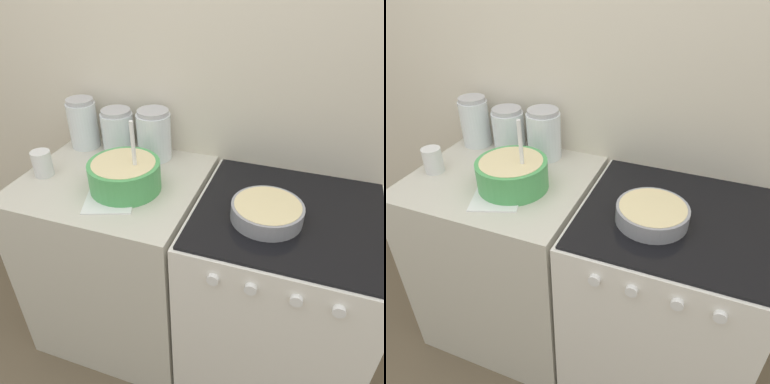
{
  "view_description": "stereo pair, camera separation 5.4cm",
  "coord_description": "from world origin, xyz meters",
  "views": [
    {
      "loc": [
        0.39,
        -0.84,
        1.75
      ],
      "look_at": [
        0.01,
        0.27,
        0.97
      ],
      "focal_mm": 35.0,
      "sensor_mm": 36.0,
      "label": 1
    },
    {
      "loc": [
        0.44,
        -0.82,
        1.75
      ],
      "look_at": [
        0.01,
        0.27,
        0.97
      ],
      "focal_mm": 35.0,
      "sensor_mm": 36.0,
      "label": 2
    }
  ],
  "objects": [
    {
      "name": "wall_back",
      "position": [
        0.0,
        0.69,
        1.2
      ],
      "size": [
        4.5,
        0.05,
        2.4
      ],
      "color": "beige",
      "rests_on": "ground_plane"
    },
    {
      "name": "mixing_bowl",
      "position": [
        -0.28,
        0.28,
        0.99
      ],
      "size": [
        0.29,
        0.29,
        0.3
      ],
      "color": "#4CA559",
      "rests_on": "countertop_cabinet"
    },
    {
      "name": "measuring_spoon",
      "position": [
        -0.25,
        0.16,
        0.94
      ],
      "size": [
        0.12,
        0.04,
        0.04
      ],
      "color": "#333338",
      "rests_on": "countertop_cabinet"
    },
    {
      "name": "countertop_cabinet",
      "position": [
        -0.38,
        0.33,
        0.46
      ],
      "size": [
        0.75,
        0.67,
        0.92
      ],
      "color": "beige",
      "rests_on": "ground_plane"
    },
    {
      "name": "storage_jar_right",
      "position": [
        -0.28,
        0.57,
        1.02
      ],
      "size": [
        0.15,
        0.15,
        0.23
      ],
      "color": "silver",
      "rests_on": "countertop_cabinet"
    },
    {
      "name": "storage_jar_middle",
      "position": [
        -0.46,
        0.57,
        1.01
      ],
      "size": [
        0.15,
        0.15,
        0.21
      ],
      "color": "silver",
      "rests_on": "countertop_cabinet"
    },
    {
      "name": "recipe_page",
      "position": [
        -0.3,
        0.2,
        0.92
      ],
      "size": [
        0.25,
        0.26,
        0.01
      ],
      "color": "white",
      "rests_on": "countertop_cabinet"
    },
    {
      "name": "tin_can",
      "position": [
        -0.66,
        0.27,
        0.98
      ],
      "size": [
        0.08,
        0.08,
        0.11
      ],
      "color": "silver",
      "rests_on": "countertop_cabinet"
    },
    {
      "name": "storage_jar_left",
      "position": [
        -0.64,
        0.57,
        1.02
      ],
      "size": [
        0.14,
        0.14,
        0.24
      ],
      "color": "silver",
      "rests_on": "countertop_cabinet"
    },
    {
      "name": "baking_pan",
      "position": [
        0.29,
        0.26,
        0.96
      ],
      "size": [
        0.26,
        0.26,
        0.06
      ],
      "color": "gray",
      "rests_on": "stove"
    },
    {
      "name": "stove",
      "position": [
        0.37,
        0.33,
        0.46
      ],
      "size": [
        0.71,
        0.68,
        0.92
      ],
      "color": "white",
      "rests_on": "ground_plane"
    }
  ]
}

